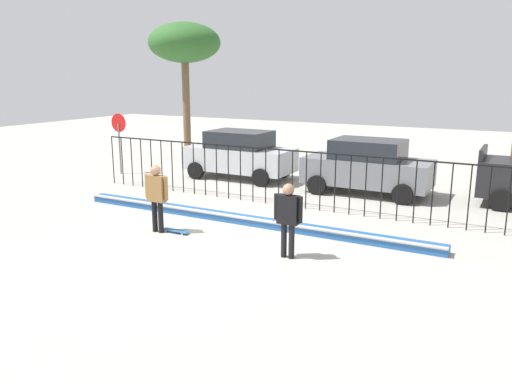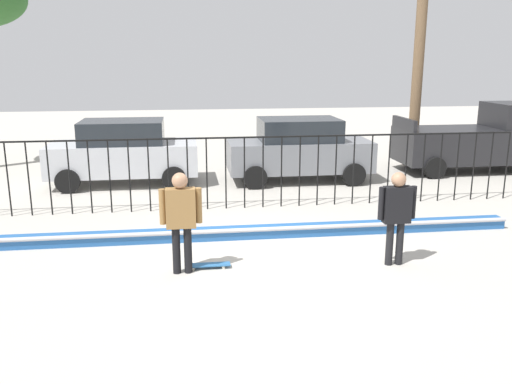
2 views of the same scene
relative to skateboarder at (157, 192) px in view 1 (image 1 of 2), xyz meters
name	(u,v)px [view 1 (image 1 of 2)]	position (x,y,z in m)	size (l,w,h in m)	color
ground_plane	(222,233)	(1.56, 0.69, -1.08)	(60.00, 60.00, 0.00)	#ADA89E
bowl_coping_ledge	(242,219)	(1.56, 1.74, -0.96)	(11.00, 0.40, 0.27)	#235699
perimeter_fence	(279,171)	(1.56, 4.07, 0.03)	(14.04, 0.04, 1.80)	black
skateboarder	(157,192)	(0.00, 0.00, 0.00)	(0.73, 0.27, 1.80)	black
skateboard	(175,231)	(0.45, 0.15, -1.02)	(0.80, 0.20, 0.07)	#26598C
camera_operator	(288,214)	(3.83, -0.11, -0.04)	(0.70, 0.26, 1.73)	black
parked_car_silver	(240,154)	(-1.69, 7.17, -0.11)	(4.30, 2.12, 1.90)	#B7BABF
parked_car_gray	(367,166)	(3.55, 6.96, -0.11)	(4.30, 2.12, 1.90)	slate
stop_sign	(119,135)	(-6.56, 5.65, 0.54)	(0.76, 0.07, 2.50)	slate
palm_tree_short	(185,44)	(-6.54, 10.34, 4.37)	(3.43, 3.43, 6.47)	brown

